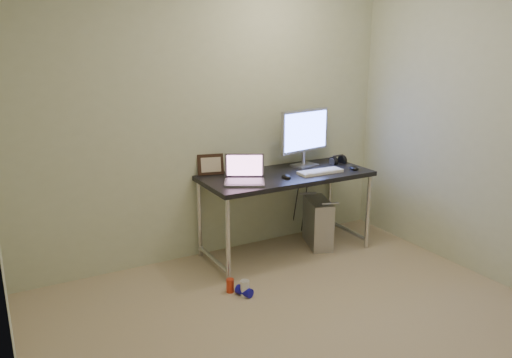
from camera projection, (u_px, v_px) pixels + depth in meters
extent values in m
plane|color=tan|center=(328.00, 347.00, 3.18)|extent=(3.50, 3.50, 0.00)
cube|color=beige|center=(211.00, 117.00, 4.33)|extent=(3.50, 0.02, 2.50)
cube|color=black|center=(286.00, 176.00, 4.45)|extent=(1.53, 0.67, 0.04)
cylinder|color=silver|center=(228.00, 241.00, 3.96)|extent=(0.04, 0.04, 0.71)
cylinder|color=silver|center=(199.00, 219.00, 4.46)|extent=(0.04, 0.04, 0.71)
cylinder|color=silver|center=(368.00, 212.00, 4.64)|extent=(0.04, 0.04, 0.71)
cylinder|color=silver|center=(330.00, 196.00, 5.13)|extent=(0.04, 0.04, 0.71)
cylinder|color=silver|center=(214.00, 259.00, 4.28)|extent=(0.04, 0.59, 0.04)
cylinder|color=silver|center=(347.00, 230.00, 4.96)|extent=(0.04, 0.59, 0.04)
cube|color=#A5A5A9|center=(318.00, 223.00, 4.74)|extent=(0.32, 0.47, 0.45)
cylinder|color=#AEADB5|center=(330.00, 204.00, 4.53)|extent=(0.16, 0.07, 0.02)
cylinder|color=#AEADB5|center=(308.00, 193.00, 4.83)|extent=(0.16, 0.07, 0.02)
cylinder|color=black|center=(297.00, 198.00, 4.92)|extent=(0.01, 0.16, 0.69)
cylinder|color=black|center=(305.00, 199.00, 4.95)|extent=(0.02, 0.11, 0.71)
cylinder|color=red|center=(230.00, 286.00, 3.87)|extent=(0.07, 0.07, 0.11)
cylinder|color=silver|center=(245.00, 288.00, 3.81)|extent=(0.09, 0.09, 0.13)
cylinder|color=#120EA8|center=(244.00, 291.00, 3.82)|extent=(0.12, 0.15, 0.07)
cube|color=#AEADB5|center=(244.00, 182.00, 4.13)|extent=(0.40, 0.36, 0.02)
cube|color=slate|center=(244.00, 181.00, 4.13)|extent=(0.35, 0.31, 0.00)
cube|color=gray|center=(244.00, 165.00, 4.23)|extent=(0.31, 0.20, 0.21)
cube|color=#8B547B|center=(245.00, 165.00, 4.22)|extent=(0.28, 0.17, 0.18)
cube|color=#AEADB5|center=(305.00, 165.00, 4.71)|extent=(0.25, 0.20, 0.02)
cylinder|color=#AEADB5|center=(303.00, 158.00, 4.71)|extent=(0.04, 0.04, 0.12)
cube|color=#AEADB5|center=(305.00, 131.00, 4.63)|extent=(0.57, 0.14, 0.39)
cube|color=#516BFF|center=(306.00, 131.00, 4.61)|extent=(0.51, 0.10, 0.34)
cube|color=white|center=(320.00, 172.00, 4.46)|extent=(0.42, 0.14, 0.03)
ellipsoid|color=black|center=(354.00, 167.00, 4.59)|extent=(0.11, 0.14, 0.04)
ellipsoid|color=black|center=(286.00, 176.00, 4.29)|extent=(0.10, 0.13, 0.04)
cylinder|color=black|center=(333.00, 161.00, 4.78)|extent=(0.05, 0.10, 0.09)
cylinder|color=black|center=(343.00, 160.00, 4.83)|extent=(0.05, 0.10, 0.09)
cube|color=black|center=(338.00, 156.00, 4.79)|extent=(0.12, 0.03, 0.01)
cube|color=black|center=(211.00, 164.00, 4.38)|extent=(0.24, 0.12, 0.19)
cylinder|color=silver|center=(230.00, 168.00, 4.46)|extent=(0.01, 0.01, 0.09)
cylinder|color=white|center=(230.00, 162.00, 4.44)|extent=(0.04, 0.04, 0.04)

